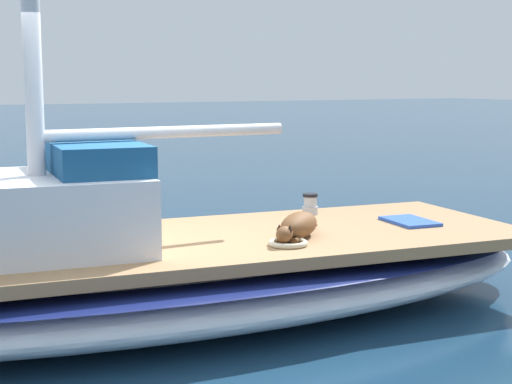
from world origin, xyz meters
TOP-DOWN VIEW (x-y plane):
  - ground_plane at (0.00, 0.00)m, footprint 120.00×120.00m
  - sailboat_main at (0.00, 0.00)m, footprint 3.39×7.49m
  - cabin_house at (0.15, 1.11)m, footprint 1.66×2.38m
  - dog_brown at (-0.48, -1.13)m, footprint 0.67×0.79m
  - deck_winch at (0.49, -1.90)m, footprint 0.16×0.16m
  - coiled_rope at (-0.68, -0.92)m, footprint 0.32×0.32m
  - deck_towel at (-0.37, -2.46)m, footprint 0.60×0.43m

SIDE VIEW (x-z plane):
  - ground_plane at x=0.00m, z-range 0.00..0.00m
  - sailboat_main at x=0.00m, z-range 0.01..0.67m
  - deck_towel at x=-0.37m, z-range 0.66..0.69m
  - coiled_rope at x=-0.68m, z-range 0.66..0.70m
  - deck_winch at x=0.49m, z-range 0.65..0.86m
  - dog_brown at x=-0.48m, z-range 0.66..0.88m
  - cabin_house at x=0.15m, z-range 0.59..1.43m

